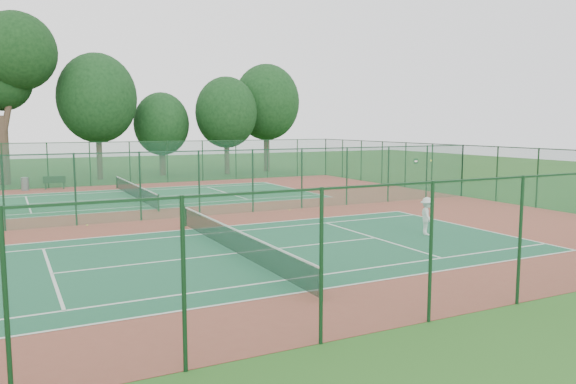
# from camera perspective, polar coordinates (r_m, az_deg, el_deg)

# --- Properties ---
(ground) EXTENTS (120.00, 120.00, 0.00)m
(ground) POSITION_cam_1_polar(r_m,az_deg,el_deg) (29.72, -11.78, -2.64)
(ground) COLOR #225119
(ground) RESTS_ON ground
(red_pad) EXTENTS (40.00, 36.00, 0.01)m
(red_pad) POSITION_cam_1_polar(r_m,az_deg,el_deg) (29.72, -11.78, -2.63)
(red_pad) COLOR maroon
(red_pad) RESTS_ON ground
(court_near) EXTENTS (23.77, 10.97, 0.01)m
(court_near) POSITION_cam_1_polar(r_m,az_deg,el_deg) (21.31, -5.37, -6.23)
(court_near) COLOR #1B563B
(court_near) RESTS_ON red_pad
(court_far) EXTENTS (23.77, 10.97, 0.01)m
(court_far) POSITION_cam_1_polar(r_m,az_deg,el_deg) (38.39, -15.31, -0.59)
(court_far) COLOR #1E6039
(court_far) RESTS_ON red_pad
(fence_north) EXTENTS (40.00, 0.09, 3.50)m
(fence_north) POSITION_cam_1_polar(r_m,az_deg,el_deg) (47.04, -17.61, 2.79)
(fence_north) COLOR #1A4E33
(fence_north) RESTS_ON ground
(fence_south) EXTENTS (40.00, 0.09, 3.50)m
(fence_south) POSITION_cam_1_polar(r_m,az_deg,el_deg) (13.18, 9.22, -6.70)
(fence_south) COLOR #194D30
(fence_south) RESTS_ON ground
(fence_east) EXTENTS (0.09, 36.00, 3.50)m
(fence_east) POSITION_cam_1_polar(r_m,az_deg,el_deg) (39.66, 17.28, 2.11)
(fence_east) COLOR #194B2E
(fence_east) RESTS_ON ground
(fence_divider) EXTENTS (40.00, 0.09, 3.50)m
(fence_divider) POSITION_cam_1_polar(r_m,az_deg,el_deg) (29.48, -11.86, 0.73)
(fence_divider) COLOR #1B5235
(fence_divider) RESTS_ON ground
(tennis_net_near) EXTENTS (0.10, 12.90, 0.97)m
(tennis_net_near) POSITION_cam_1_polar(r_m,az_deg,el_deg) (21.20, -5.38, -4.84)
(tennis_net_near) COLOR #14391B
(tennis_net_near) RESTS_ON ground
(tennis_net_far) EXTENTS (0.10, 12.90, 0.97)m
(tennis_net_far) POSITION_cam_1_polar(r_m,az_deg,el_deg) (38.33, -15.34, 0.19)
(tennis_net_far) COLOR black
(tennis_net_far) RESTS_ON ground
(player_near) EXTENTS (1.00, 1.23, 1.66)m
(player_near) POSITION_cam_1_polar(r_m,az_deg,el_deg) (25.33, 13.96, -2.39)
(player_near) COLOR silver
(player_near) RESTS_ON court_near
(trash_bin) EXTENTS (0.72, 0.72, 0.98)m
(trash_bin) POSITION_cam_1_polar(r_m,az_deg,el_deg) (45.55, -25.16, 0.75)
(trash_bin) COLOR slate
(trash_bin) RESTS_ON red_pad
(bench) EXTENTS (1.63, 0.67, 0.98)m
(bench) POSITION_cam_1_polar(r_m,az_deg,el_deg) (45.79, -22.64, 0.92)
(bench) COLOR black
(bench) RESTS_ON red_pad
(stray_ball_a) EXTENTS (0.07, 0.07, 0.07)m
(stray_ball_a) POSITION_cam_1_polar(r_m,az_deg,el_deg) (29.27, -8.61, -2.63)
(stray_ball_a) COLOR #B5D732
(stray_ball_a) RESTS_ON red_pad
(stray_ball_b) EXTENTS (0.07, 0.07, 0.07)m
(stray_ball_b) POSITION_cam_1_polar(r_m,az_deg,el_deg) (31.71, 0.17, -1.83)
(stray_ball_b) COLOR yellow
(stray_ball_b) RESTS_ON red_pad
(stray_ball_c) EXTENTS (0.07, 0.07, 0.07)m
(stray_ball_c) POSITION_cam_1_polar(r_m,az_deg,el_deg) (28.59, -19.73, -3.18)
(stray_ball_c) COLOR #ACCA2F
(stray_ball_c) RESTS_ON red_pad
(evergreen_row) EXTENTS (39.00, 5.00, 12.00)m
(evergreen_row) POSITION_cam_1_polar(r_m,az_deg,el_deg) (53.41, -18.11, 1.33)
(evergreen_row) COLOR black
(evergreen_row) RESTS_ON ground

